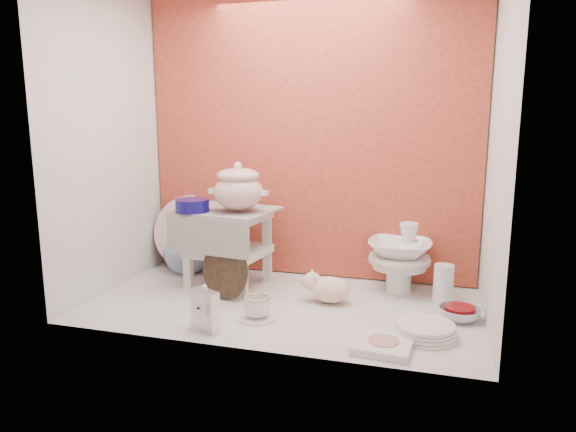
% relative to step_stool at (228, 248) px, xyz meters
% --- Properties ---
extents(ground, '(1.80, 1.80, 0.00)m').
position_rel_step_stool_xyz_m(ground, '(0.35, -0.19, -0.20)').
color(ground, silver).
rests_on(ground, ground).
extents(niche_shell, '(1.86, 1.03, 1.53)m').
position_rel_step_stool_xyz_m(niche_shell, '(0.35, -0.01, 0.73)').
color(niche_shell, '#CC4F33').
rests_on(niche_shell, ground).
extents(step_stool, '(0.51, 0.45, 0.40)m').
position_rel_step_stool_xyz_m(step_stool, '(0.00, 0.00, 0.00)').
color(step_stool, silver).
rests_on(step_stool, ground).
extents(soup_tureen, '(0.31, 0.31, 0.25)m').
position_rel_step_stool_xyz_m(soup_tureen, '(0.08, -0.05, 0.33)').
color(soup_tureen, white).
rests_on(soup_tureen, step_stool).
extents(cobalt_bowl, '(0.19, 0.19, 0.06)m').
position_rel_step_stool_xyz_m(cobalt_bowl, '(-0.14, -0.11, 0.23)').
color(cobalt_bowl, '#0F0B54').
rests_on(cobalt_bowl, step_stool).
extents(floral_platter, '(0.45, 0.24, 0.42)m').
position_rel_step_stool_xyz_m(floral_platter, '(-0.32, 0.23, 0.01)').
color(floral_platter, white).
rests_on(floral_platter, ground).
extents(blue_white_vase, '(0.31, 0.31, 0.28)m').
position_rel_step_stool_xyz_m(blue_white_vase, '(-0.32, 0.17, -0.06)').
color(blue_white_vase, silver).
rests_on(blue_white_vase, ground).
extents(lacquer_tray, '(0.28, 0.14, 0.28)m').
position_rel_step_stool_xyz_m(lacquer_tray, '(0.06, -0.19, -0.06)').
color(lacquer_tray, black).
rests_on(lacquer_tray, ground).
extents(mantel_clock, '(0.14, 0.10, 0.19)m').
position_rel_step_stool_xyz_m(mantel_clock, '(0.13, -0.57, -0.10)').
color(mantel_clock, silver).
rests_on(mantel_clock, ground).
extents(plush_pig, '(0.28, 0.24, 0.14)m').
position_rel_step_stool_xyz_m(plush_pig, '(0.56, -0.12, -0.13)').
color(plush_pig, beige).
rests_on(plush_pig, ground).
extents(teacup_saucer, '(0.18, 0.18, 0.01)m').
position_rel_step_stool_xyz_m(teacup_saucer, '(0.30, -0.40, -0.20)').
color(teacup_saucer, white).
rests_on(teacup_saucer, ground).
extents(gold_rim_teacup, '(0.15, 0.15, 0.09)m').
position_rel_step_stool_xyz_m(gold_rim_teacup, '(0.30, -0.40, -0.14)').
color(gold_rim_teacup, white).
rests_on(gold_rim_teacup, teacup_saucer).
extents(lattice_dish, '(0.23, 0.23, 0.03)m').
position_rel_step_stool_xyz_m(lattice_dish, '(0.86, -0.54, -0.19)').
color(lattice_dish, white).
rests_on(lattice_dish, ground).
extents(dinner_plate_stack, '(0.26, 0.26, 0.06)m').
position_rel_step_stool_xyz_m(dinner_plate_stack, '(1.01, -0.39, -0.17)').
color(dinner_plate_stack, white).
rests_on(dinner_plate_stack, ground).
extents(crystal_bowl, '(0.23, 0.23, 0.06)m').
position_rel_step_stool_xyz_m(crystal_bowl, '(1.14, -0.16, -0.17)').
color(crystal_bowl, silver).
rests_on(crystal_bowl, ground).
extents(clear_glass_vase, '(0.12, 0.12, 0.19)m').
position_rel_step_stool_xyz_m(clear_glass_vase, '(1.07, 0.03, -0.11)').
color(clear_glass_vase, silver).
rests_on(clear_glass_vase, ground).
extents(porcelain_tower, '(0.34, 0.34, 0.36)m').
position_rel_step_stool_xyz_m(porcelain_tower, '(0.86, 0.14, -0.02)').
color(porcelain_tower, white).
rests_on(porcelain_tower, ground).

